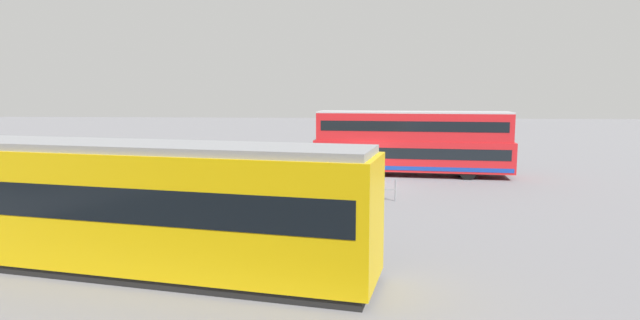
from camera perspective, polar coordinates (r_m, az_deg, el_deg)
The scene contains 6 objects.
ground_plane at distance 28.59m, azimuth 4.92°, elevation -2.57°, with size 160.00×160.00×0.00m, color slate.
double_decker_bus at distance 31.43m, azimuth 10.24°, elevation 1.91°, with size 11.96×3.59×3.91m.
tram_yellow at distance 15.46m, azimuth -22.37°, elevation -4.54°, with size 15.22×5.01×3.61m.
pedestrian_near_railing at distance 22.30m, azimuth -1.79°, elevation -2.99°, with size 0.38×0.38×1.59m.
pedestrian_railing at distance 23.57m, azimuth -0.73°, elevation -2.84°, with size 7.65×0.63×1.08m.
info_sign at distance 25.23m, azimuth -11.79°, elevation -0.34°, with size 1.13×0.33×2.30m.
Camera 1 is at (0.05, 28.17, 4.90)m, focal length 28.55 mm.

